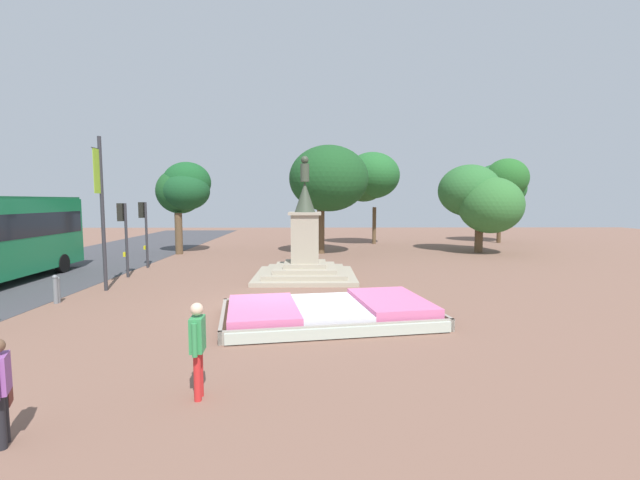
{
  "coord_description": "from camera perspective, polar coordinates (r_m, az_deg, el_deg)",
  "views": [
    {
      "loc": [
        1.23,
        -13.76,
        3.48
      ],
      "look_at": [
        1.43,
        2.45,
        1.97
      ],
      "focal_mm": 24.0,
      "sensor_mm": 36.0,
      "label": 1
    }
  ],
  "objects": [
    {
      "name": "pedestrian_near_planter",
      "position": [
        7.95,
        -16.0,
        -13.12
      ],
      "size": [
        0.24,
        0.57,
        1.72
      ],
      "color": "red",
      "rests_on": "ground_plane"
    },
    {
      "name": "pedestrian_with_handbag",
      "position": [
        7.8,
        -36.84,
        -15.34
      ],
      "size": [
        0.42,
        0.69,
        1.56
      ],
      "color": "black",
      "rests_on": "ground_plane"
    },
    {
      "name": "kerb_bollard_north",
      "position": [
        17.11,
        -31.61,
        -5.58
      ],
      "size": [
        0.17,
        0.17,
        0.91
      ],
      "color": "slate",
      "rests_on": "ground_plane"
    },
    {
      "name": "ground_plane",
      "position": [
        14.25,
        -5.71,
        -8.85
      ],
      "size": [
        81.87,
        81.87,
        0.0
      ],
      "primitive_type": "plane",
      "color": "brown"
    },
    {
      "name": "traffic_light_far_corner",
      "position": [
        23.74,
        -22.42,
        2.16
      ],
      "size": [
        0.41,
        0.29,
        3.39
      ],
      "color": "#2D2D33",
      "rests_on": "ground_plane"
    },
    {
      "name": "kerb_bollard_mid_b",
      "position": [
        17.03,
        -31.8,
        -5.51
      ],
      "size": [
        0.17,
        0.17,
        0.99
      ],
      "color": "slate",
      "rests_on": "ground_plane"
    },
    {
      "name": "traffic_light_mid_block",
      "position": [
        21.11,
        -24.74,
        1.67
      ],
      "size": [
        0.42,
        0.3,
        3.35
      ],
      "color": "#2D2D33",
      "rests_on": "ground_plane"
    },
    {
      "name": "park_tree_behind_statue",
      "position": [
        29.63,
        -17.72,
        6.52
      ],
      "size": [
        3.6,
        3.56,
        5.99
      ],
      "color": "brown",
      "rests_on": "ground_plane"
    },
    {
      "name": "park_tree_far_right",
      "position": [
        30.31,
        20.73,
        5.05
      ],
      "size": [
        5.05,
        5.49,
        5.86
      ],
      "color": "brown",
      "rests_on": "ground_plane"
    },
    {
      "name": "park_tree_street_side",
      "position": [
        33.64,
        6.48,
        8.36
      ],
      "size": [
        4.7,
        4.61,
        7.18
      ],
      "color": "brown",
      "rests_on": "ground_plane"
    },
    {
      "name": "park_tree_far_left",
      "position": [
        27.77,
        1.15,
        8.37
      ],
      "size": [
        5.04,
        5.32,
        6.97
      ],
      "color": "brown",
      "rests_on": "ground_plane"
    },
    {
      "name": "flower_planter",
      "position": [
        12.64,
        1.49,
        -9.54
      ],
      "size": [
        6.64,
        4.59,
        0.56
      ],
      "color": "#38281C",
      "rests_on": "ground_plane"
    },
    {
      "name": "banner_pole",
      "position": [
        18.26,
        -27.06,
        3.58
      ],
      "size": [
        0.14,
        0.6,
        5.88
      ],
      "color": "#2D2D33",
      "rests_on": "ground_plane"
    },
    {
      "name": "park_tree_mid_canopy",
      "position": [
        38.22,
        23.06,
        6.93
      ],
      "size": [
        4.36,
        4.79,
        6.8
      ],
      "color": "#4C3823",
      "rests_on": "ground_plane"
    },
    {
      "name": "statue_monument",
      "position": [
        19.23,
        -2.0,
        -1.95
      ],
      "size": [
        4.45,
        4.45,
        5.43
      ],
      "color": "#9E937F",
      "rests_on": "ground_plane"
    }
  ]
}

